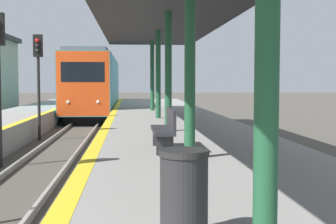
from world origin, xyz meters
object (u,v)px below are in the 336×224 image
(train, at_px, (95,85))
(bench, at_px, (165,128))
(signal_far, at_px, (38,67))
(trash_bin, at_px, (184,195))

(train, xyz_separation_m, bench, (3.23, -23.51, -0.79))
(signal_far, bearing_deg, trash_bin, -74.33)
(signal_far, bearing_deg, train, 85.09)
(signal_far, height_order, bench, signal_far)
(train, distance_m, trash_bin, 29.53)
(trash_bin, relative_size, bench, 0.48)
(signal_far, relative_size, trash_bin, 4.96)
(bench, bearing_deg, trash_bin, -92.62)
(trash_bin, xyz_separation_m, bench, (0.27, 5.86, 0.06))
(trash_bin, bearing_deg, bench, 87.38)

